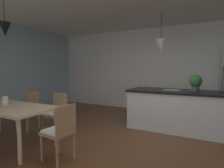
# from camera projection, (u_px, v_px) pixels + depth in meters

# --- Properties ---
(ground_plane) EXTENTS (10.00, 8.40, 0.04)m
(ground_plane) POSITION_uv_depth(u_px,v_px,m) (127.00, 152.00, 3.18)
(ground_plane) COLOR brown
(wall_back_kitchen) EXTENTS (10.00, 0.12, 2.70)m
(wall_back_kitchen) POSITION_uv_depth(u_px,v_px,m) (169.00, 70.00, 5.93)
(wall_back_kitchen) COLOR white
(wall_back_kitchen) RESTS_ON ground_plane
(dining_table) EXTENTS (1.87, 0.88, 0.72)m
(dining_table) POSITION_uv_depth(u_px,v_px,m) (6.00, 109.00, 3.40)
(dining_table) COLOR #D1B284
(dining_table) RESTS_ON ground_plane
(chair_far_right) EXTENTS (0.41, 0.41, 0.87)m
(chair_far_right) POSITION_uv_depth(u_px,v_px,m) (56.00, 112.00, 3.94)
(chair_far_right) COLOR #A87F56
(chair_far_right) RESTS_ON ground_plane
(chair_far_left) EXTENTS (0.42, 0.42, 0.87)m
(chair_far_left) POSITION_uv_depth(u_px,v_px,m) (29.00, 108.00, 4.33)
(chair_far_left) COLOR #A87F56
(chair_far_left) RESTS_ON ground_plane
(chair_kitchen_end) EXTENTS (0.43, 0.43, 0.87)m
(chair_kitchen_end) POSITION_uv_depth(u_px,v_px,m) (60.00, 130.00, 2.80)
(chair_kitchen_end) COLOR #A87F56
(chair_kitchen_end) RESTS_ON ground_plane
(kitchen_island) EXTENTS (2.26, 0.92, 0.91)m
(kitchen_island) POSITION_uv_depth(u_px,v_px,m) (179.00, 110.00, 4.24)
(kitchen_island) COLOR silver
(kitchen_island) RESTS_ON ground_plane
(pendant_over_table) EXTENTS (0.19, 0.19, 0.76)m
(pendant_over_table) POSITION_uv_depth(u_px,v_px,m) (5.00, 29.00, 3.13)
(pendant_over_table) COLOR black
(pendant_over_island_main) EXTENTS (0.24, 0.24, 0.90)m
(pendant_over_island_main) POSITION_uv_depth(u_px,v_px,m) (161.00, 45.00, 4.32)
(pendant_over_island_main) COLOR black
(potted_plant_on_island) EXTENTS (0.26, 0.26, 0.36)m
(potted_plant_on_island) POSITION_uv_depth(u_px,v_px,m) (196.00, 82.00, 4.03)
(potted_plant_on_island) COLOR #4C4C51
(potted_plant_on_island) RESTS_ON kitchen_island
(vase_on_dining_table) EXTENTS (0.11, 0.11, 0.16)m
(vase_on_dining_table) POSITION_uv_depth(u_px,v_px,m) (5.00, 101.00, 3.49)
(vase_on_dining_table) COLOR silver
(vase_on_dining_table) RESTS_ON dining_table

